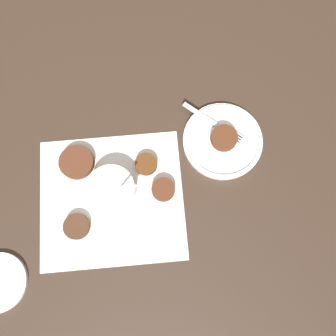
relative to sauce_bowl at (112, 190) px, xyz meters
name	(u,v)px	position (x,y,z in m)	size (l,w,h in m)	color
ground_plane	(103,189)	(-0.03, 0.01, -0.03)	(4.00, 4.00, 0.00)	#38281E
napkin	(112,199)	(-0.01, -0.02, -0.03)	(0.37, 0.34, 0.00)	silver
sauce_bowl	(112,190)	(0.00, 0.00, 0.00)	(0.13, 0.12, 0.10)	white
fritter_0	(146,164)	(0.09, 0.06, -0.01)	(0.06, 0.06, 0.02)	#583215
fritter_1	(77,162)	(-0.09, 0.08, -0.01)	(0.09, 0.09, 0.02)	#542E1D
fritter_2	(77,226)	(-0.10, -0.08, -0.02)	(0.06, 0.06, 0.02)	#482D1D
fritter_3	(163,190)	(0.12, -0.01, -0.01)	(0.06, 0.06, 0.02)	#542C1B
serving_plate	(223,141)	(0.29, 0.10, -0.02)	(0.21, 0.21, 0.02)	white
fritter_on_plate	(224,138)	(0.29, 0.10, 0.00)	(0.07, 0.07, 0.02)	#512D19
fork	(220,127)	(0.29, 0.13, 0.00)	(0.15, 0.14, 0.00)	silver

